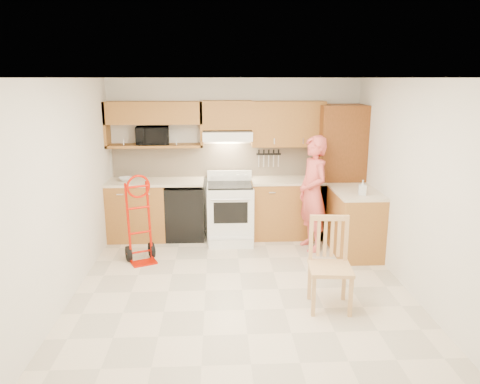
{
  "coord_description": "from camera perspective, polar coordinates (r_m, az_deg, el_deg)",
  "views": [
    {
      "loc": [
        -0.28,
        -5.12,
        2.5
      ],
      "look_at": [
        0.0,
        0.5,
        1.1
      ],
      "focal_mm": 34.4,
      "sensor_mm": 36.0,
      "label": 1
    }
  ],
  "objects": [
    {
      "name": "floor",
      "position": [
        5.71,
        0.25,
        -12.11
      ],
      "size": [
        4.0,
        4.5,
        0.02
      ],
      "primitive_type": "cube",
      "color": "beige",
      "rests_on": "ground"
    },
    {
      "name": "ceiling",
      "position": [
        5.13,
        0.29,
        14.09
      ],
      "size": [
        4.0,
        4.5,
        0.02
      ],
      "primitive_type": "cube",
      "color": "white",
      "rests_on": "ground"
    },
    {
      "name": "wall_back",
      "position": [
        7.49,
        -0.67,
        4.36
      ],
      "size": [
        4.0,
        0.02,
        2.5
      ],
      "primitive_type": "cube",
      "color": "silver",
      "rests_on": "ground"
    },
    {
      "name": "wall_front",
      "position": [
        3.13,
        2.54,
        -9.56
      ],
      "size": [
        4.0,
        0.02,
        2.5
      ],
      "primitive_type": "cube",
      "color": "silver",
      "rests_on": "ground"
    },
    {
      "name": "wall_left",
      "position": [
        5.55,
        -20.95,
        0.01
      ],
      "size": [
        0.02,
        4.5,
        2.5
      ],
      "primitive_type": "cube",
      "color": "silver",
      "rests_on": "ground"
    },
    {
      "name": "wall_right",
      "position": [
        5.74,
        20.72,
        0.49
      ],
      "size": [
        0.02,
        4.5,
        2.5
      ],
      "primitive_type": "cube",
      "color": "silver",
      "rests_on": "ground"
    },
    {
      "name": "backsplash",
      "position": [
        7.47,
        -0.66,
        3.95
      ],
      "size": [
        3.92,
        0.03,
        0.55
      ],
      "primitive_type": "cube",
      "color": "beige",
      "rests_on": "wall_back"
    },
    {
      "name": "lower_cab_left",
      "position": [
        7.47,
        -12.54,
        -2.3
      ],
      "size": [
        0.9,
        0.6,
        0.9
      ],
      "primitive_type": "cube",
      "color": "olive",
      "rests_on": "ground"
    },
    {
      "name": "dishwasher",
      "position": [
        7.38,
        -6.78,
        -2.44
      ],
      "size": [
        0.6,
        0.6,
        0.85
      ],
      "primitive_type": "cube",
      "color": "black",
      "rests_on": "ground"
    },
    {
      "name": "lower_cab_right",
      "position": [
        7.44,
        5.84,
        -2.09
      ],
      "size": [
        1.14,
        0.6,
        0.9
      ],
      "primitive_type": "cube",
      "color": "olive",
      "rests_on": "ground"
    },
    {
      "name": "countertop_left",
      "position": [
        7.31,
        -10.41,
        1.25
      ],
      "size": [
        1.5,
        0.63,
        0.04
      ],
      "primitive_type": "cube",
      "color": "beige",
      "rests_on": "lower_cab_left"
    },
    {
      "name": "countertop_right",
      "position": [
        7.33,
        5.93,
        1.45
      ],
      "size": [
        1.14,
        0.63,
        0.04
      ],
      "primitive_type": "cube",
      "color": "beige",
      "rests_on": "lower_cab_right"
    },
    {
      "name": "cab_return_right",
      "position": [
        6.89,
        14.03,
        -3.78
      ],
      "size": [
        0.6,
        1.0,
        0.9
      ],
      "primitive_type": "cube",
      "color": "olive",
      "rests_on": "ground"
    },
    {
      "name": "countertop_return",
      "position": [
        6.76,
        14.26,
        0.02
      ],
      "size": [
        0.63,
        1.0,
        0.04
      ],
      "primitive_type": "cube",
      "color": "beige",
      "rests_on": "cab_return_right"
    },
    {
      "name": "pantry_tall",
      "position": [
        7.47,
        12.19,
        2.46
      ],
      "size": [
        0.7,
        0.6,
        2.1
      ],
      "primitive_type": "cube",
      "color": "brown",
      "rests_on": "ground"
    },
    {
      "name": "upper_cab_left",
      "position": [
        7.29,
        -10.65,
        9.65
      ],
      "size": [
        1.5,
        0.33,
        0.34
      ],
      "primitive_type": "cube",
      "color": "olive",
      "rests_on": "wall_back"
    },
    {
      "name": "upper_shelf_mw",
      "position": [
        7.34,
        -10.47,
        5.68
      ],
      "size": [
        1.5,
        0.33,
        0.04
      ],
      "primitive_type": "cube",
      "color": "olive",
      "rests_on": "wall_back"
    },
    {
      "name": "upper_cab_center",
      "position": [
        7.23,
        -1.6,
        9.53
      ],
      "size": [
        0.76,
        0.33,
        0.44
      ],
      "primitive_type": "cube",
      "color": "olive",
      "rests_on": "wall_back"
    },
    {
      "name": "upper_cab_right",
      "position": [
        7.32,
        5.95,
        8.41
      ],
      "size": [
        1.14,
        0.33,
        0.7
      ],
      "primitive_type": "cube",
      "color": "olive",
      "rests_on": "wall_back"
    },
    {
      "name": "range_hood",
      "position": [
        7.19,
        -1.57,
        7.02
      ],
      "size": [
        0.76,
        0.46,
        0.14
      ],
      "primitive_type": "cube",
      "color": "white",
      "rests_on": "wall_back"
    },
    {
      "name": "knife_strip",
      "position": [
        7.48,
        3.57,
        4.25
      ],
      "size": [
        0.4,
        0.05,
        0.29
      ],
      "primitive_type": null,
      "color": "black",
      "rests_on": "backsplash"
    },
    {
      "name": "microwave",
      "position": [
        7.33,
        -10.79,
        6.91
      ],
      "size": [
        0.53,
        0.39,
        0.28
      ],
      "primitive_type": "imported",
      "rotation": [
        0.0,
        0.0,
        0.09
      ],
      "color": "black",
      "rests_on": "upper_shelf_mw"
    },
    {
      "name": "range",
      "position": [
        7.19,
        -1.22,
        -1.97
      ],
      "size": [
        0.71,
        0.94,
        1.05
      ],
      "primitive_type": null,
      "color": "white",
      "rests_on": "ground"
    },
    {
      "name": "person",
      "position": [
        6.82,
        9.02,
        -0.2
      ],
      "size": [
        0.55,
        0.7,
        1.7
      ],
      "primitive_type": "imported",
      "rotation": [
        0.0,
        0.0,
        -1.32
      ],
      "color": "#DE5650",
      "rests_on": "ground"
    },
    {
      "name": "hand_truck",
      "position": [
        6.47,
        -12.26,
        -3.83
      ],
      "size": [
        0.56,
        0.55,
        1.12
      ],
      "primitive_type": null,
      "rotation": [
        0.0,
        0.0,
        0.42
      ],
      "color": "#BC1000",
      "rests_on": "ground"
    },
    {
      "name": "dining_chair",
      "position": [
        5.19,
        11.16,
        -8.88
      ],
      "size": [
        0.5,
        0.53,
        1.02
      ],
      "primitive_type": null,
      "rotation": [
        0.0,
        0.0,
        -0.09
      ],
      "color": "#DFB777",
      "rests_on": "ground"
    },
    {
      "name": "soap_bottle",
      "position": [
        6.5,
        14.96,
        0.54
      ],
      "size": [
        0.11,
        0.11,
        0.21
      ],
      "primitive_type": "imported",
      "rotation": [
        0.0,
        0.0,
        -0.15
      ],
      "color": "white",
      "rests_on": "countertop_return"
    },
    {
      "name": "bowl",
      "position": [
        7.37,
        -13.96,
        1.56
      ],
      "size": [
        0.29,
        0.29,
        0.05
      ],
      "primitive_type": "imported",
      "rotation": [
        0.0,
        0.0,
        0.36
      ],
      "color": "white",
      "rests_on": "countertop_left"
    }
  ]
}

